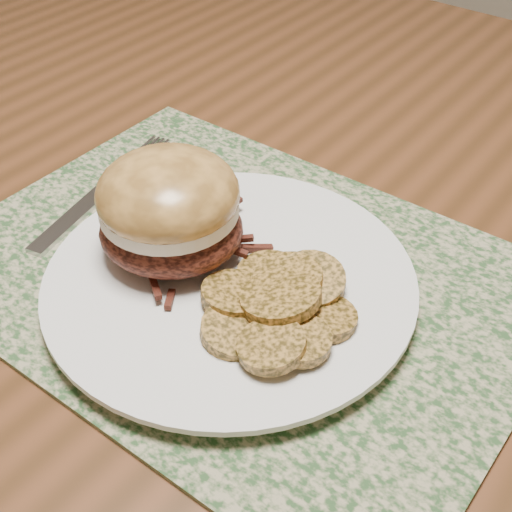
{
  "coord_description": "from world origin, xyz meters",
  "views": [
    {
      "loc": [
        0.45,
        -0.49,
        1.12
      ],
      "look_at": [
        0.21,
        -0.18,
        0.79
      ],
      "focal_mm": 50.0,
      "sensor_mm": 36.0,
      "label": 1
    }
  ],
  "objects": [
    {
      "name": "dinner_plate",
      "position": [
        0.19,
        -0.19,
        0.76
      ],
      "size": [
        0.26,
        0.26,
        0.02
      ],
      "primitive_type": "cylinder",
      "color": "white",
      "rests_on": "placemat"
    },
    {
      "name": "pork_sandwich",
      "position": [
        0.14,
        -0.19,
        0.81
      ],
      "size": [
        0.14,
        0.13,
        0.08
      ],
      "rotation": [
        0.0,
        0.0,
        0.31
      ],
      "color": "black",
      "rests_on": "dinner_plate"
    },
    {
      "name": "ground",
      "position": [
        0.0,
        0.0,
        0.0
      ],
      "size": [
        3.5,
        3.5,
        0.0
      ],
      "primitive_type": "plane",
      "color": "#52341C",
      "rests_on": "ground"
    },
    {
      "name": "roasted_potatoes",
      "position": [
        0.24,
        -0.2,
        0.78
      ],
      "size": [
        0.13,
        0.13,
        0.03
      ],
      "color": "#AE7A33",
      "rests_on": "dinner_plate"
    },
    {
      "name": "fork",
      "position": [
        0.02,
        -0.15,
        0.76
      ],
      "size": [
        0.06,
        0.2,
        0.0
      ],
      "rotation": [
        0.0,
        0.0,
        0.21
      ],
      "color": "#B2B2B9",
      "rests_on": "placemat"
    },
    {
      "name": "dining_table",
      "position": [
        0.0,
        0.0,
        0.67
      ],
      "size": [
        1.5,
        0.9,
        0.75
      ],
      "color": "brown",
      "rests_on": "ground"
    },
    {
      "name": "placemat",
      "position": [
        0.19,
        -0.17,
        0.75
      ],
      "size": [
        0.45,
        0.33,
        0.0
      ],
      "primitive_type": "cube",
      "color": "#2D5029",
      "rests_on": "dining_table"
    }
  ]
}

